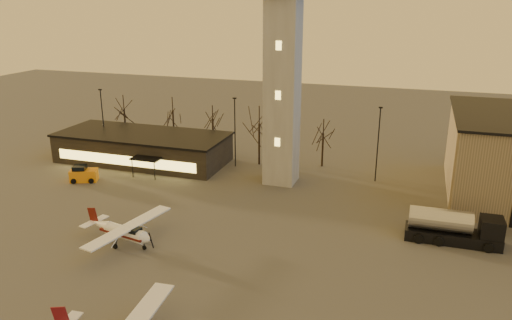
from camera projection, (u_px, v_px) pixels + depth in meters
The scene contains 8 objects.
ground at pixel (180, 306), 39.76m from camera, with size 220.00×220.00×0.00m, color #423F3C.
control_tower at pixel (283, 58), 61.81m from camera, with size 6.80×6.80×32.60m.
terminal at pixel (143, 147), 74.53m from camera, with size 25.40×12.20×4.30m.
light_poles at pixel (287, 141), 65.94m from camera, with size 58.50×12.25×10.14m.
tree_row at pixel (212, 116), 77.37m from camera, with size 37.20×9.20×8.80m.
cessna_rear at pixel (127, 235), 49.35m from camera, with size 8.87×11.16×3.07m.
fuel_truck at pixel (453, 230), 49.84m from camera, with size 9.18×3.11×3.39m.
service_cart at pixel (83, 175), 66.67m from camera, with size 3.88×3.15×2.18m.
Camera 1 is at (16.48, -30.59, 23.36)m, focal length 35.00 mm.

